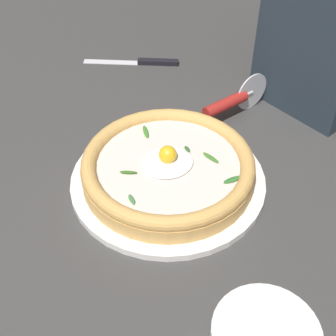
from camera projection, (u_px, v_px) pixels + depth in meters
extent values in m
cube|color=#3B3A3A|center=(156.00, 204.00, 0.73)|extent=(2.40, 2.40, 0.03)
cylinder|color=white|center=(168.00, 180.00, 0.74)|extent=(0.31, 0.31, 0.01)
cylinder|color=#DCA85B|center=(168.00, 171.00, 0.72)|extent=(0.27, 0.27, 0.03)
torus|color=tan|center=(168.00, 163.00, 0.71)|extent=(0.27, 0.27, 0.02)
cylinder|color=silver|center=(168.00, 165.00, 0.71)|extent=(0.23, 0.23, 0.00)
ellipsoid|color=white|center=(167.00, 162.00, 0.71)|extent=(0.08, 0.08, 0.01)
sphere|color=yellow|center=(168.00, 155.00, 0.71)|extent=(0.03, 0.03, 0.03)
ellipsoid|color=#33681F|center=(129.00, 172.00, 0.69)|extent=(0.03, 0.02, 0.01)
ellipsoid|color=#377224|center=(211.00, 158.00, 0.72)|extent=(0.01, 0.03, 0.01)
ellipsoid|color=#3D7C2D|center=(146.00, 132.00, 0.77)|extent=(0.02, 0.03, 0.00)
ellipsoid|color=#427D45|center=(132.00, 199.00, 0.65)|extent=(0.01, 0.02, 0.00)
ellipsoid|color=#2B6B29|center=(233.00, 179.00, 0.68)|extent=(0.03, 0.01, 0.01)
ellipsoid|color=#396732|center=(187.00, 149.00, 0.73)|extent=(0.01, 0.02, 0.01)
cylinder|color=silver|center=(252.00, 92.00, 0.87)|extent=(0.07, 0.01, 0.07)
cylinder|color=silver|center=(248.00, 93.00, 0.86)|extent=(0.02, 0.01, 0.01)
cylinder|color=#AC241F|center=(226.00, 104.00, 0.84)|extent=(0.10, 0.03, 0.02)
cube|color=silver|center=(111.00, 62.00, 1.02)|extent=(0.11, 0.09, 0.00)
cube|color=black|center=(158.00, 62.00, 1.01)|extent=(0.08, 0.07, 0.01)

